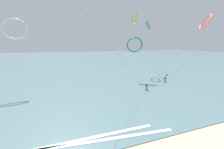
{
  "coord_description": "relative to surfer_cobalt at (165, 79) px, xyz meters",
  "views": [
    {
      "loc": [
        -9.7,
        -4.03,
        11.31
      ],
      "look_at": [
        0.0,
        23.3,
        5.03
      ],
      "focal_mm": 22.77,
      "sensor_mm": 36.0,
      "label": 1
    }
  ],
  "objects": [
    {
      "name": "kite_teal",
      "position": [
        6.69,
        20.99,
        18.38
      ],
      "size": [
        9.04,
        23.21,
        21.23
      ],
      "rotation": [
        0.0,
        0.0,
        0.68
      ],
      "color": "teal",
      "rests_on": "ground"
    },
    {
      "name": "kite_emerald",
      "position": [
        -7.12,
        6.62,
        10.27
      ],
      "size": [
        9.79,
        8.94,
        13.52
      ],
      "rotation": [
        0.0,
        0.0,
        5.67
      ],
      "color": "#199351",
      "rests_on": "ground"
    },
    {
      "name": "wave_crest_mid",
      "position": [
        -24.47,
        -19.3,
        -0.76
      ],
      "size": [
        17.49,
        2.4,
        0.12
      ],
      "primitive_type": "cube",
      "rotation": [
        0.0,
        0.0,
        -0.11
      ],
      "color": "white",
      "rests_on": "ground"
    },
    {
      "name": "wave_crest_far",
      "position": [
        -26.55,
        -18.39,
        -0.76
      ],
      "size": [
        17.5,
        0.65,
        0.12
      ],
      "primitive_type": "cube",
      "rotation": [
        0.0,
        0.0,
        -0.01
      ],
      "color": "white",
      "rests_on": "ground"
    },
    {
      "name": "kite_ivory",
      "position": [
        -38.67,
        6.59,
        13.92
      ],
      "size": [
        5.78,
        28.89,
        17.34
      ],
      "rotation": [
        0.0,
        0.0,
        0.12
      ],
      "color": "silver",
      "rests_on": "ground"
    },
    {
      "name": "kite_coral",
      "position": [
        -2.44,
        -12.68,
        14.54
      ],
      "size": [
        8.75,
        9.71,
        16.91
      ],
      "rotation": [
        0.0,
        0.0,
        4.19
      ],
      "color": "#EA7260",
      "rests_on": "ground"
    },
    {
      "name": "surfer_violet",
      "position": [
        -9.55,
        -4.85,
        0.0
      ],
      "size": [
        1.4,
        0.66,
        1.7
      ],
      "rotation": [
        0.0,
        0.0,
        0.38
      ],
      "color": "purple",
      "rests_on": "ground"
    },
    {
      "name": "kite_lime",
      "position": [
        -1.84,
        17.08,
        19.66
      ],
      "size": [
        4.25,
        19.16,
        22.84
      ],
      "rotation": [
        0.0,
        0.0,
        3.89
      ],
      "color": "#8CC62D",
      "rests_on": "ground"
    },
    {
      "name": "sea_water",
      "position": [
        -19.15,
        78.72,
        -0.78
      ],
      "size": [
        400.0,
        200.0,
        0.08
      ],
      "primitive_type": "cube",
      "color": "slate",
      "rests_on": "ground"
    },
    {
      "name": "surfer_cobalt",
      "position": [
        0.0,
        0.0,
        0.0
      ],
      "size": [
        1.4,
        0.6,
        1.7
      ],
      "rotation": [
        0.0,
        0.0,
        0.1
      ],
      "color": "#2647B7",
      "rests_on": "ground"
    }
  ]
}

